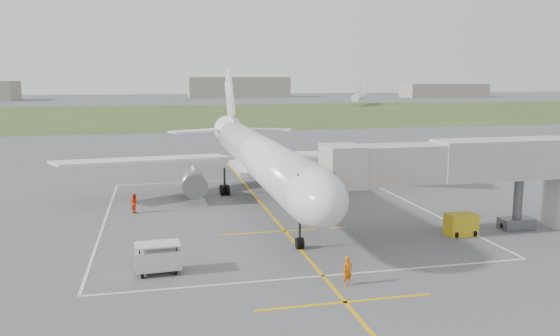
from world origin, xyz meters
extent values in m
plane|color=#4E4E50|center=(0.00, 0.00, 0.00)|extent=(700.00, 700.00, 0.00)
cube|color=#325023|center=(0.00, 130.00, 0.01)|extent=(700.00, 120.00, 0.02)
cube|color=gold|center=(0.00, -5.00, 0.01)|extent=(0.25, 60.00, 0.01)
cube|color=gold|center=(0.00, -24.00, 0.01)|extent=(10.00, 0.25, 0.01)
cube|color=gold|center=(0.00, -10.00, 0.01)|extent=(10.00, 0.25, 0.01)
cube|color=silver|center=(0.00, 12.00, 0.01)|extent=(28.00, 0.20, 0.01)
cube|color=silver|center=(0.00, -20.00, 0.01)|extent=(28.00, 0.20, 0.01)
cube|color=silver|center=(-14.00, -4.00, 0.01)|extent=(0.20, 32.00, 0.01)
cube|color=silver|center=(14.00, -4.00, 0.01)|extent=(0.20, 32.00, 0.01)
cylinder|color=silver|center=(0.00, 0.00, 4.50)|extent=(3.80, 36.00, 3.80)
ellipsoid|color=silver|center=(0.00, -18.00, 4.50)|extent=(3.80, 7.22, 3.80)
cube|color=black|center=(0.00, -18.90, 5.55)|extent=(2.40, 1.60, 0.99)
cone|color=silver|center=(0.00, 20.50, 4.90)|extent=(3.80, 6.00, 3.80)
cube|color=silver|center=(10.50, 6.00, 3.65)|extent=(17.93, 11.24, 1.23)
cube|color=silver|center=(-10.50, 6.00, 3.65)|extent=(17.93, 11.24, 1.23)
cube|color=silver|center=(0.00, 3.00, 2.95)|extent=(4.20, 8.00, 0.50)
cube|color=silver|center=(0.00, 21.20, 9.20)|extent=(0.30, 7.89, 8.65)
cube|color=silver|center=(0.00, 19.00, 6.20)|extent=(0.35, 5.00, 1.20)
cube|color=silver|center=(4.20, 20.20, 5.10)|extent=(7.85, 5.03, 0.20)
cube|color=silver|center=(-4.20, 20.20, 5.10)|extent=(7.85, 5.03, 0.20)
cylinder|color=slate|center=(6.20, 2.50, 1.90)|extent=(2.30, 4.20, 2.30)
cube|color=silver|center=(6.20, 2.20, 2.70)|extent=(0.25, 2.40, 1.20)
cylinder|color=slate|center=(-6.20, 2.50, 1.90)|extent=(2.30, 4.20, 2.30)
cube|color=silver|center=(-6.20, 2.20, 2.70)|extent=(0.25, 2.40, 1.20)
cylinder|color=black|center=(0.00, -14.50, 1.30)|extent=(0.18, 0.18, 2.60)
cylinder|color=black|center=(-0.11, -14.50, 0.40)|extent=(0.28, 0.80, 0.80)
cylinder|color=black|center=(0.11, -14.50, 0.40)|extent=(0.28, 0.80, 0.80)
cylinder|color=black|center=(2.90, 4.50, 1.40)|extent=(0.22, 0.22, 2.80)
cylinder|color=black|center=(2.62, 4.15, 0.48)|extent=(0.32, 0.96, 0.96)
cylinder|color=black|center=(3.18, 4.15, 0.48)|extent=(0.32, 0.96, 0.96)
cylinder|color=black|center=(2.62, 4.85, 0.48)|extent=(0.32, 0.96, 0.96)
cylinder|color=black|center=(3.18, 4.85, 0.48)|extent=(0.32, 0.96, 0.96)
cylinder|color=black|center=(-2.90, 4.50, 1.40)|extent=(0.22, 0.22, 2.80)
cylinder|color=black|center=(-3.18, 4.15, 0.48)|extent=(0.32, 0.96, 0.96)
cylinder|color=black|center=(-2.62, 4.15, 0.48)|extent=(0.32, 0.96, 0.96)
cylinder|color=black|center=(-3.18, 4.85, 0.48)|extent=(0.32, 0.96, 0.96)
cylinder|color=black|center=(-2.62, 4.85, 0.48)|extent=(0.32, 0.96, 0.96)
cube|color=#9C958D|center=(7.74, -13.50, 5.60)|extent=(11.09, 2.90, 2.80)
cube|color=#9C958D|center=(16.46, -13.50, 5.70)|extent=(11.09, 3.10, 3.00)
cube|color=#9C958D|center=(3.40, -13.50, 5.60)|extent=(2.60, 3.40, 3.00)
cylinder|color=#56585D|center=(18.00, -13.50, 2.10)|extent=(0.70, 0.70, 4.20)
cube|color=#56585D|center=(18.00, -13.50, 0.45)|extent=(2.60, 1.40, 0.90)
cylinder|color=black|center=(17.00, -13.50, 0.35)|extent=(0.70, 0.30, 0.70)
cylinder|color=black|center=(19.00, -13.50, 0.35)|extent=(0.70, 0.30, 0.70)
cube|color=gold|center=(12.84, -13.97, 0.83)|extent=(2.24, 1.48, 1.66)
cylinder|color=black|center=(12.07, -14.59, 0.24)|extent=(0.23, 0.49, 0.49)
cylinder|color=black|center=(13.62, -14.57, 0.24)|extent=(0.23, 0.49, 0.49)
cube|color=silver|center=(-9.71, -17.27, 0.92)|extent=(2.80, 1.78, 1.20)
cube|color=silver|center=(-9.71, -17.27, 1.85)|extent=(2.80, 1.78, 0.09)
cylinder|color=black|center=(-10.76, -17.98, 1.14)|extent=(0.09, 0.09, 1.41)
cylinder|color=black|center=(-8.59, -17.86, 1.14)|extent=(0.09, 0.09, 1.41)
cylinder|color=black|center=(-10.83, -16.68, 1.14)|extent=(0.09, 0.09, 1.41)
cylinder|color=black|center=(-8.66, -16.56, 1.14)|extent=(0.09, 0.09, 1.41)
cylinder|color=black|center=(-10.65, -17.92, 0.22)|extent=(0.22, 0.44, 0.43)
cylinder|color=black|center=(-8.70, -17.81, 0.22)|extent=(0.22, 0.44, 0.43)
cylinder|color=black|center=(-10.72, -16.73, 0.22)|extent=(0.22, 0.44, 0.43)
cylinder|color=black|center=(-8.76, -16.62, 0.22)|extent=(0.22, 0.44, 0.43)
imported|color=#D66106|center=(0.95, -21.68, 0.86)|extent=(0.72, 0.58, 1.72)
imported|color=red|center=(-11.63, -1.26, 0.87)|extent=(1.01, 1.07, 1.74)
cube|color=gray|center=(40.00, 280.00, 6.00)|extent=(60.00, 20.00, 12.00)
cube|color=gray|center=(160.00, 250.00, 4.00)|extent=(50.00, 18.00, 8.00)
cylinder|color=silver|center=(77.43, 175.43, 3.50)|extent=(17.49, 29.92, 3.20)
cube|color=silver|center=(77.43, 175.43, 8.00)|extent=(2.10, 3.69, 5.50)
camera|label=1|loc=(-9.54, -50.09, 11.89)|focal=35.00mm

